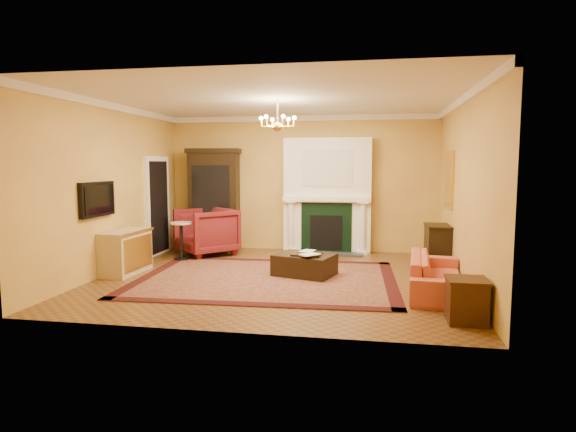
% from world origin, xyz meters
% --- Properties ---
extents(floor, '(6.00, 5.50, 0.02)m').
position_xyz_m(floor, '(0.00, 0.00, -0.01)').
color(floor, brown).
rests_on(floor, ground).
extents(ceiling, '(6.00, 5.50, 0.02)m').
position_xyz_m(ceiling, '(0.00, 0.00, 3.01)').
color(ceiling, silver).
rests_on(ceiling, wall_back).
extents(wall_back, '(6.00, 0.02, 3.00)m').
position_xyz_m(wall_back, '(0.00, 2.76, 1.50)').
color(wall_back, '#DCBF4F').
rests_on(wall_back, floor).
extents(wall_front, '(6.00, 0.02, 3.00)m').
position_xyz_m(wall_front, '(0.00, -2.76, 1.50)').
color(wall_front, '#DCBF4F').
rests_on(wall_front, floor).
extents(wall_left, '(0.02, 5.50, 3.00)m').
position_xyz_m(wall_left, '(-3.01, 0.00, 1.50)').
color(wall_left, '#DCBF4F').
rests_on(wall_left, floor).
extents(wall_right, '(0.02, 5.50, 3.00)m').
position_xyz_m(wall_right, '(3.01, 0.00, 1.50)').
color(wall_right, '#DCBF4F').
rests_on(wall_right, floor).
extents(fireplace, '(1.90, 0.70, 2.50)m').
position_xyz_m(fireplace, '(0.60, 2.57, 1.19)').
color(fireplace, white).
rests_on(fireplace, wall_back).
extents(crown_molding, '(6.00, 5.50, 0.12)m').
position_xyz_m(crown_molding, '(0.00, 0.96, 2.94)').
color(crown_molding, white).
rests_on(crown_molding, ceiling).
extents(doorway, '(0.08, 1.05, 2.10)m').
position_xyz_m(doorway, '(-2.95, 1.70, 1.05)').
color(doorway, white).
rests_on(doorway, wall_left).
extents(tv_panel, '(0.09, 0.95, 0.58)m').
position_xyz_m(tv_panel, '(-2.95, -0.60, 1.35)').
color(tv_panel, black).
rests_on(tv_panel, wall_left).
extents(gilt_mirror, '(0.06, 0.76, 1.05)m').
position_xyz_m(gilt_mirror, '(2.97, 1.40, 1.65)').
color(gilt_mirror, gold).
rests_on(gilt_mirror, wall_right).
extents(chandelier, '(0.63, 0.55, 0.53)m').
position_xyz_m(chandelier, '(-0.00, 0.00, 2.61)').
color(chandelier, gold).
rests_on(chandelier, ceiling).
extents(oriental_rug, '(4.42, 3.39, 0.02)m').
position_xyz_m(oriental_rug, '(-0.17, -0.15, 0.01)').
color(oriental_rug, '#470F0F').
rests_on(oriental_rug, floor).
extents(china_cabinet, '(1.13, 0.58, 2.18)m').
position_xyz_m(china_cabinet, '(-1.95, 2.49, 1.09)').
color(china_cabinet, black).
rests_on(china_cabinet, floor).
extents(wingback_armchair, '(1.46, 1.46, 1.10)m').
position_xyz_m(wingback_armchair, '(-1.91, 1.79, 0.55)').
color(wingback_armchair, maroon).
rests_on(wingback_armchair, floor).
extents(pedestal_table, '(0.43, 0.43, 0.77)m').
position_xyz_m(pedestal_table, '(-2.21, 1.15, 0.45)').
color(pedestal_table, black).
rests_on(pedestal_table, floor).
extents(commode, '(0.53, 1.05, 0.76)m').
position_xyz_m(commode, '(-2.73, -0.14, 0.38)').
color(commode, beige).
rests_on(commode, floor).
extents(coral_sofa, '(0.73, 1.97, 0.75)m').
position_xyz_m(coral_sofa, '(2.54, -0.55, 0.38)').
color(coral_sofa, '#D14A42').
rests_on(coral_sofa, floor).
extents(end_table, '(0.45, 0.45, 0.52)m').
position_xyz_m(end_table, '(2.72, -1.92, 0.26)').
color(end_table, '#331A0E').
rests_on(end_table, floor).
extents(console_table, '(0.41, 0.71, 0.78)m').
position_xyz_m(console_table, '(2.78, 1.26, 0.39)').
color(console_table, black).
rests_on(console_table, floor).
extents(leather_ottoman, '(1.14, 0.97, 0.36)m').
position_xyz_m(leather_ottoman, '(0.43, 0.20, 0.20)').
color(leather_ottoman, black).
rests_on(leather_ottoman, oriental_rug).
extents(ottoman_tray, '(0.53, 0.42, 0.03)m').
position_xyz_m(ottoman_tray, '(0.48, 0.14, 0.40)').
color(ottoman_tray, black).
rests_on(ottoman_tray, leather_ottoman).
extents(book_a, '(0.22, 0.10, 0.29)m').
position_xyz_m(book_a, '(0.37, 0.26, 0.56)').
color(book_a, gray).
rests_on(book_a, ottoman_tray).
extents(book_b, '(0.18, 0.18, 0.32)m').
position_xyz_m(book_b, '(0.47, 0.01, 0.57)').
color(book_b, gray).
rests_on(book_b, ottoman_tray).
extents(topiary_left, '(0.16, 0.16, 0.44)m').
position_xyz_m(topiary_left, '(-0.16, 2.53, 1.47)').
color(topiary_left, tan).
rests_on(topiary_left, fireplace).
extents(topiary_right, '(0.18, 0.18, 0.48)m').
position_xyz_m(topiary_right, '(1.10, 2.53, 1.49)').
color(topiary_right, tan).
rests_on(topiary_right, fireplace).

